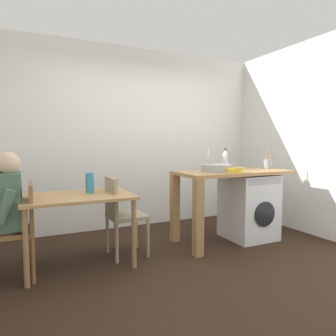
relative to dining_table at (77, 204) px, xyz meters
name	(u,v)px	position (x,y,z in m)	size (l,w,h in m)	color
ground_plane	(186,265)	(1.02, -0.50, -0.64)	(5.46, 5.46, 0.00)	black
wall_back	(131,138)	(1.02, 1.25, 0.71)	(4.60, 0.10, 2.70)	white
wall_counter_side	(330,138)	(3.17, -0.50, 0.71)	(0.10, 3.80, 2.70)	white
dining_table	(77,204)	(0.00, 0.00, 0.00)	(1.10, 0.76, 0.74)	tan
chair_person_seat	(20,226)	(-0.55, -0.10, -0.14)	(0.41, 0.41, 0.90)	olive
chair_opposite	(121,212)	(0.48, 0.05, -0.14)	(0.41, 0.41, 0.90)	gray
kitchen_counter	(220,184)	(1.75, -0.04, 0.12)	(1.50, 0.68, 0.92)	tan
washing_machine	(249,206)	(2.22, -0.04, -0.21)	(0.60, 0.61, 0.86)	silver
sink_basin	(216,168)	(1.70, -0.04, 0.32)	(0.38, 0.38, 0.09)	#9EA0A5
tap	(209,160)	(1.70, 0.14, 0.42)	(0.02, 0.02, 0.28)	#B2B2B7
bottle_tall_green	(225,160)	(1.95, 0.13, 0.41)	(0.07, 0.07, 0.29)	silver
mixing_bowl	(234,170)	(1.82, -0.24, 0.31)	(0.23, 0.23, 0.06)	gold
utensil_crock	(268,164)	(2.59, 0.01, 0.35)	(0.11, 0.11, 0.30)	gray
vase	(90,183)	(0.15, 0.10, 0.21)	(0.09, 0.09, 0.22)	teal
scissors	(235,171)	(1.91, -0.14, 0.28)	(0.15, 0.06, 0.01)	#B2B2B7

